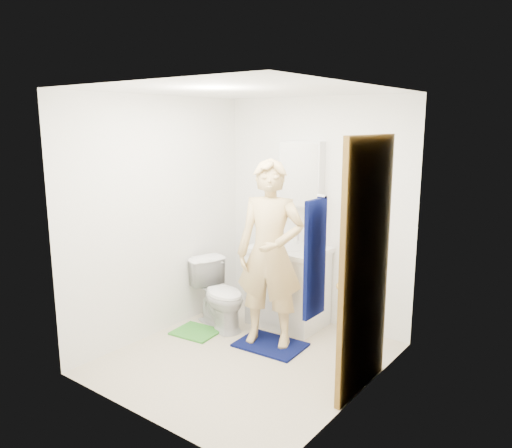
% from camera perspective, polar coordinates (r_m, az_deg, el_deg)
% --- Properties ---
extents(floor, '(2.20, 2.40, 0.02)m').
position_cam_1_polar(floor, '(4.78, -1.09, -15.18)').
color(floor, beige).
rests_on(floor, ground).
extents(ceiling, '(2.20, 2.40, 0.02)m').
position_cam_1_polar(ceiling, '(4.28, -1.22, 15.19)').
color(ceiling, white).
rests_on(ceiling, ground).
extents(wall_back, '(2.20, 0.02, 2.40)m').
position_cam_1_polar(wall_back, '(5.35, 6.89, 1.36)').
color(wall_back, white).
rests_on(wall_back, ground).
extents(wall_front, '(2.20, 0.02, 2.40)m').
position_cam_1_polar(wall_front, '(3.53, -13.43, -4.19)').
color(wall_front, white).
rests_on(wall_front, ground).
extents(wall_left, '(0.02, 2.40, 2.40)m').
position_cam_1_polar(wall_left, '(5.12, -10.97, 0.76)').
color(wall_left, white).
rests_on(wall_left, ground).
extents(wall_right, '(0.02, 2.40, 2.40)m').
position_cam_1_polar(wall_right, '(3.80, 12.13, -2.99)').
color(wall_right, white).
rests_on(wall_right, ground).
extents(vanity_cabinet, '(0.75, 0.55, 0.80)m').
position_cam_1_polar(vanity_cabinet, '(5.39, 3.69, -7.31)').
color(vanity_cabinet, white).
rests_on(vanity_cabinet, floor).
extents(countertop, '(0.79, 0.59, 0.05)m').
position_cam_1_polar(countertop, '(5.26, 3.75, -2.93)').
color(countertop, white).
rests_on(countertop, vanity_cabinet).
extents(sink_basin, '(0.40, 0.40, 0.03)m').
position_cam_1_polar(sink_basin, '(5.26, 3.76, -2.77)').
color(sink_basin, white).
rests_on(sink_basin, countertop).
extents(faucet, '(0.03, 0.03, 0.12)m').
position_cam_1_polar(faucet, '(5.39, 4.82, -1.67)').
color(faucet, silver).
rests_on(faucet, countertop).
extents(medicine_cabinet, '(0.50, 0.12, 0.70)m').
position_cam_1_polar(medicine_cabinet, '(5.32, 5.20, 5.68)').
color(medicine_cabinet, white).
rests_on(medicine_cabinet, wall_back).
extents(mirror_panel, '(0.46, 0.01, 0.66)m').
position_cam_1_polar(mirror_panel, '(5.26, 4.85, 5.63)').
color(mirror_panel, white).
rests_on(mirror_panel, wall_back).
extents(door, '(0.05, 0.80, 2.05)m').
position_cam_1_polar(door, '(4.00, 12.36, -4.89)').
color(door, olive).
rests_on(door, ground).
extents(door_knob, '(0.07, 0.07, 0.07)m').
position_cam_1_polar(door_knob, '(3.76, 9.68, -7.03)').
color(door_knob, gold).
rests_on(door_knob, door).
extents(towel, '(0.03, 0.24, 0.80)m').
position_cam_1_polar(towel, '(3.33, 6.75, -3.97)').
color(towel, '#070E44').
rests_on(towel, wall_right).
extents(towel_hook, '(0.06, 0.02, 0.02)m').
position_cam_1_polar(towel_hook, '(3.23, 7.53, 3.13)').
color(towel_hook, silver).
rests_on(towel_hook, wall_right).
extents(toilet, '(0.79, 0.60, 0.71)m').
position_cam_1_polar(toilet, '(5.33, -4.13, -8.02)').
color(toilet, white).
rests_on(toilet, floor).
extents(bath_mat, '(0.67, 0.50, 0.02)m').
position_cam_1_polar(bath_mat, '(5.00, 1.66, -13.64)').
color(bath_mat, '#070E44').
rests_on(bath_mat, floor).
extents(green_rug, '(0.48, 0.42, 0.02)m').
position_cam_1_polar(green_rug, '(5.31, -6.88, -12.15)').
color(green_rug, green).
rests_on(green_rug, floor).
extents(soap_dispenser, '(0.11, 0.11, 0.20)m').
position_cam_1_polar(soap_dispenser, '(5.31, 1.93, -1.40)').
color(soap_dispenser, '#D37862').
rests_on(soap_dispenser, countertop).
extents(toothbrush_cup, '(0.15, 0.15, 0.10)m').
position_cam_1_polar(toothbrush_cup, '(5.21, 6.69, -2.25)').
color(toothbrush_cup, '#72397D').
rests_on(toothbrush_cup, countertop).
extents(man, '(0.76, 0.62, 1.79)m').
position_cam_1_polar(man, '(4.73, 1.63, -3.42)').
color(man, '#DEBD7D').
rests_on(man, bath_mat).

